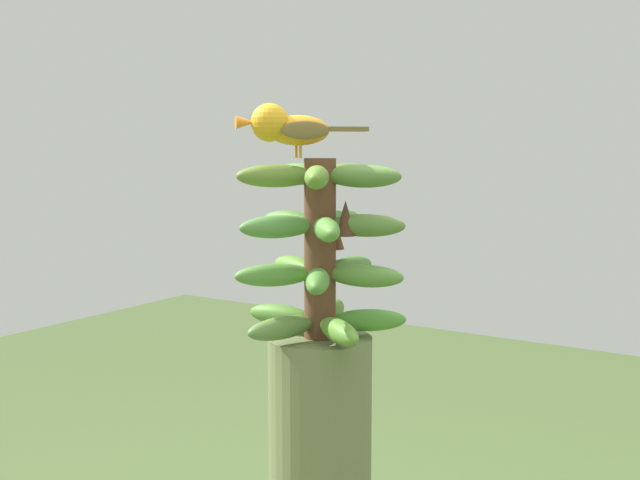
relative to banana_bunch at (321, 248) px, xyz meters
name	(u,v)px	position (x,y,z in m)	size (l,w,h in m)	color
banana_bunch	(321,248)	(0.00, 0.00, 0.00)	(0.30, 0.30, 0.31)	brown
perched_bird	(286,127)	(0.03, -0.05, 0.21)	(0.19, 0.17, 0.09)	#C68933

